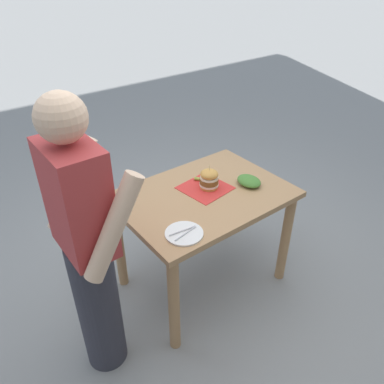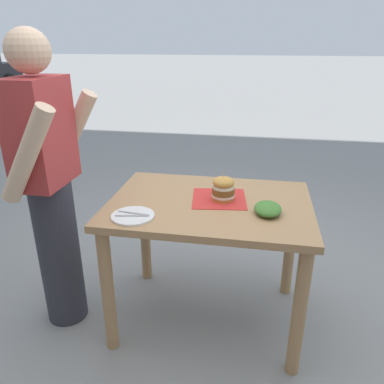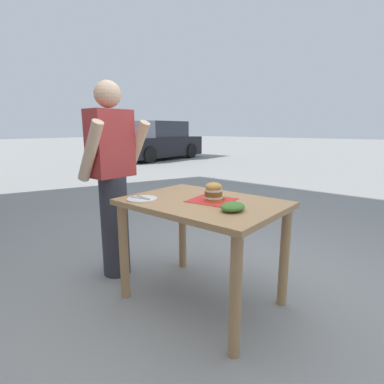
# 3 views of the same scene
# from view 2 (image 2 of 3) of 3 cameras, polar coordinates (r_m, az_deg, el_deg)

# --- Properties ---
(ground_plane) EXTENTS (80.00, 80.00, 0.00)m
(ground_plane) POSITION_cam_2_polar(r_m,az_deg,el_deg) (2.51, 2.37, -18.29)
(ground_plane) COLOR gray
(patio_table) EXTENTS (0.80, 1.12, 0.79)m
(patio_table) POSITION_cam_2_polar(r_m,az_deg,el_deg) (2.14, 2.64, -4.79)
(patio_table) COLOR tan
(patio_table) RESTS_ON ground
(serving_paper) EXTENTS (0.33, 0.33, 0.00)m
(serving_paper) POSITION_cam_2_polar(r_m,az_deg,el_deg) (2.12, 4.15, -1.00)
(serving_paper) COLOR red
(serving_paper) RESTS_ON patio_table
(sandwich) EXTENTS (0.13, 0.13, 0.17)m
(sandwich) POSITION_cam_2_polar(r_m,az_deg,el_deg) (2.08, 4.80, 0.56)
(sandwich) COLOR gold
(sandwich) RESTS_ON serving_paper
(pickle_spear) EXTENTS (0.09, 0.08, 0.02)m
(pickle_spear) POSITION_cam_2_polar(r_m,az_deg,el_deg) (2.19, 5.34, 0.15)
(pickle_spear) COLOR #8EA83D
(pickle_spear) RESTS_ON serving_paper
(side_plate_with_forks) EXTENTS (0.22, 0.22, 0.02)m
(side_plate_with_forks) POSITION_cam_2_polar(r_m,az_deg,el_deg) (1.92, -9.01, -3.61)
(side_plate_with_forks) COLOR white
(side_plate_with_forks) RESTS_ON patio_table
(side_salad) EXTENTS (0.18, 0.14, 0.06)m
(side_salad) POSITION_cam_2_polar(r_m,az_deg,el_deg) (1.97, 11.49, -2.50)
(side_salad) COLOR #477F33
(side_salad) RESTS_ON patio_table
(diner_across_table) EXTENTS (0.55, 0.35, 1.69)m
(diner_across_table) POSITION_cam_2_polar(r_m,az_deg,el_deg) (2.20, -20.88, 0.95)
(diner_across_table) COLOR #33333D
(diner_across_table) RESTS_ON ground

